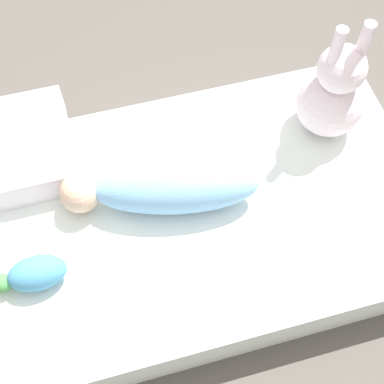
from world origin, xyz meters
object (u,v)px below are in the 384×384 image
at_px(turtle_plush, 34,274).
at_px(swaddled_baby, 163,188).
at_px(bunny_plush, 333,94).
at_px(pillow, 13,150).

bearing_deg(turtle_plush, swaddled_baby, -158.83).
bearing_deg(turtle_plush, bunny_plush, -162.97).
xyz_separation_m(swaddled_baby, bunny_plush, (-0.53, -0.13, 0.07)).
xyz_separation_m(swaddled_baby, pillow, (0.38, -0.25, -0.02)).
distance_m(swaddled_baby, pillow, 0.46).
bearing_deg(bunny_plush, turtle_plush, 17.03).
xyz_separation_m(pillow, bunny_plush, (-0.92, 0.11, 0.09)).
distance_m(pillow, bunny_plush, 0.93).
height_order(pillow, turtle_plush, pillow).
bearing_deg(pillow, turtle_plush, 91.82).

